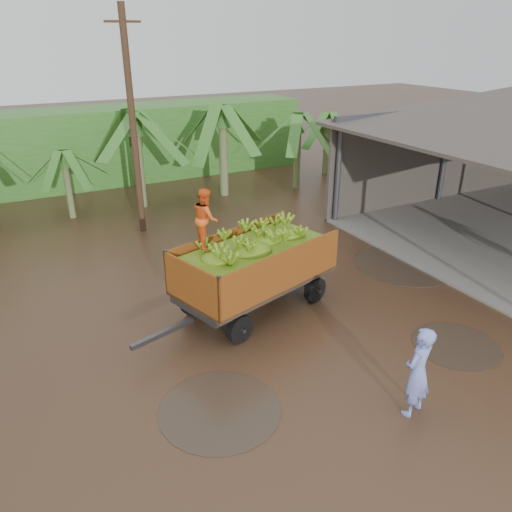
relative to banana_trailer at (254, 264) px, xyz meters
The scene contains 6 objects.
ground 1.91m from the banana_trailer, 57.35° to the right, with size 100.00×100.00×0.00m, color black.
hedge_north 14.90m from the banana_trailer, 94.83° to the left, with size 22.00×3.00×3.60m, color #2D661E.
banana_trailer is the anchor object (origin of this frame).
man_blue 5.19m from the banana_trailer, 80.75° to the right, with size 0.70×0.46×1.93m, color #7B8AE1.
utility_pole 7.73m from the banana_trailer, 97.88° to the left, with size 1.20×0.24×7.81m.
banana_plants 6.93m from the banana_trailer, 126.87° to the left, with size 24.79×20.33×4.20m.
Camera 1 is at (-6.32, -9.36, 6.89)m, focal length 35.00 mm.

